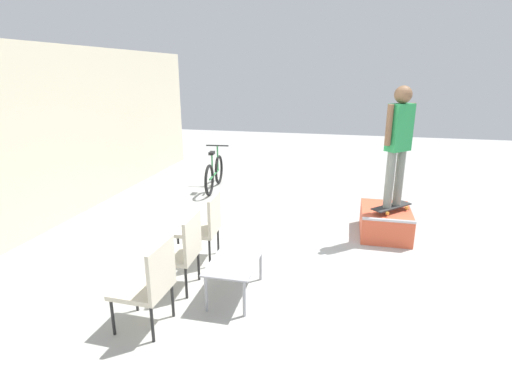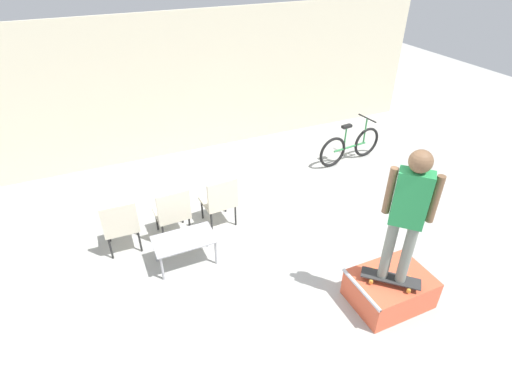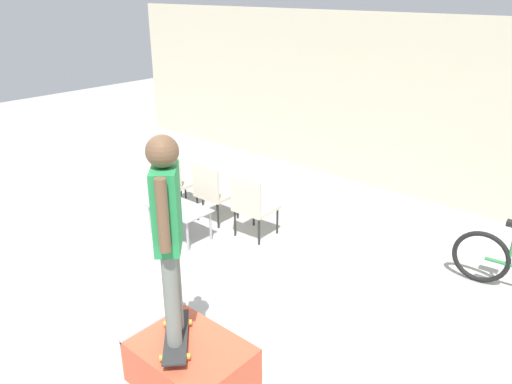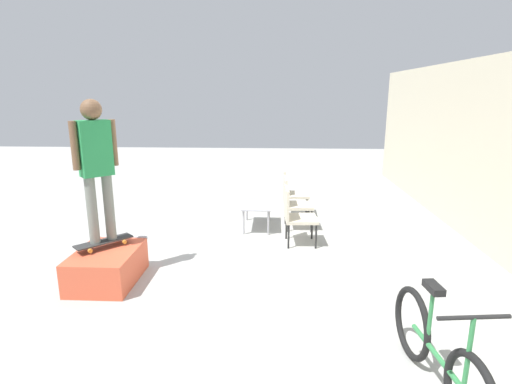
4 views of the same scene
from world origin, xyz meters
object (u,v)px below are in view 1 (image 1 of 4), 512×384
skateboard_on_ramp (391,207)px  person_skater (399,137)px  patio_chair_right (205,225)px  skate_ramp_box (385,222)px  patio_chair_left (150,282)px  patio_chair_center (182,249)px  coffee_table (235,264)px  bicycle (214,174)px

skateboard_on_ramp → person_skater: person_skater is taller
skateboard_on_ramp → person_skater: (-0.00, 0.00, 1.11)m
skateboard_on_ramp → patio_chair_right: (-1.40, 2.59, 0.01)m
skate_ramp_box → patio_chair_left: (-3.11, 2.53, 0.31)m
skate_ramp_box → person_skater: bearing=-149.5°
patio_chair_center → skateboard_on_ramp: bearing=128.4°
patio_chair_center → patio_chair_right: bearing=178.1°
skate_ramp_box → patio_chair_right: size_ratio=1.11×
skate_ramp_box → coffee_table: bearing=141.1°
patio_chair_left → patio_chair_center: size_ratio=1.00×
skateboard_on_ramp → bicycle: bearing=105.1°
bicycle → skateboard_on_ramp: bearing=-124.4°
coffee_table → patio_chair_center: patio_chair_center is taller
patio_chair_left → bicycle: bearing=-166.7°
patio_chair_left → patio_chair_right: same height
skateboard_on_ramp → person_skater: size_ratio=0.37×
patio_chair_center → bicycle: (4.15, 1.01, -0.16)m
person_skater → patio_chair_right: person_skater is taller
coffee_table → patio_chair_left: (-0.80, 0.67, 0.12)m
coffee_table → patio_chair_left: bearing=140.3°
person_skater → patio_chair_left: person_skater is taller
skate_ramp_box → coffee_table: size_ratio=1.15×
patio_chair_left → patio_chair_center: same height
skateboard_on_ramp → bicycle: (1.95, 3.60, -0.16)m
skateboard_on_ramp → coffee_table: skateboard_on_ramp is taller
skateboard_on_ramp → patio_chair_center: patio_chair_center is taller
skate_ramp_box → coffee_table: skate_ramp_box is taller
skateboard_on_ramp → patio_chair_left: (-3.01, 2.59, 0.01)m
skate_ramp_box → person_skater: person_skater is taller
person_skater → patio_chair_center: bearing=175.6°
skate_ramp_box → person_skater: (-0.10, -0.06, 1.41)m
coffee_table → bicycle: bearing=21.9°
skateboard_on_ramp → coffee_table: (-2.21, 1.93, -0.12)m
bicycle → coffee_table: bearing=-164.1°
patio_chair_center → coffee_table: bearing=87.8°
person_skater → coffee_table: size_ratio=2.01×
skate_ramp_box → skateboard_on_ramp: (-0.10, -0.06, 0.30)m
coffee_table → bicycle: (4.16, 1.67, -0.04)m
patio_chair_center → patio_chair_right: same height
patio_chair_center → bicycle: 4.28m
patio_chair_left → patio_chair_right: (1.61, 0.00, 0.00)m
skate_ramp_box → patio_chair_center: (-2.31, 2.53, 0.31)m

